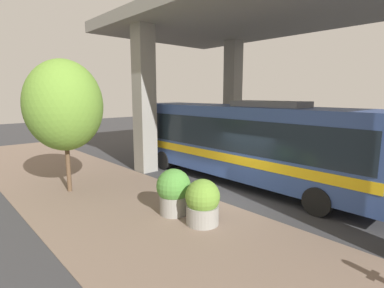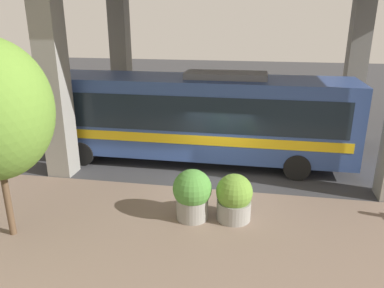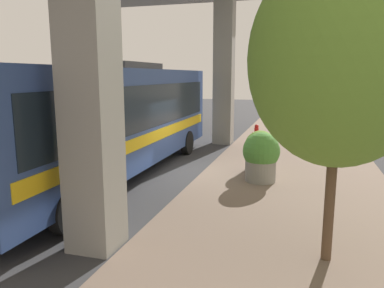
{
  "view_description": "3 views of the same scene",
  "coord_description": "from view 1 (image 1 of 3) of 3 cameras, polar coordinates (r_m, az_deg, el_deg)",
  "views": [
    {
      "loc": [
        -8.15,
        -7.19,
        4.08
      ],
      "look_at": [
        -0.74,
        0.96,
        2.22
      ],
      "focal_mm": 28.0,
      "sensor_mm": 36.0,
      "label": 1
    },
    {
      "loc": [
        -11.97,
        -1.31,
        5.87
      ],
      "look_at": [
        0.43,
        0.87,
        1.53
      ],
      "focal_mm": 35.0,
      "sensor_mm": 36.0,
      "label": 2
    },
    {
      "loc": [
        -3.27,
        12.07,
        3.34
      ],
      "look_at": [
        0.42,
        -0.31,
        0.96
      ],
      "focal_mm": 35.0,
      "sensor_mm": 36.0,
      "label": 3
    }
  ],
  "objects": [
    {
      "name": "ground_plane",
      "position": [
        11.61,
        6.0,
        -11.05
      ],
      "size": [
        80.0,
        80.0,
        0.0
      ],
      "primitive_type": "plane",
      "color": "#38383A",
      "rests_on": "ground"
    },
    {
      "name": "sidewalk_strip",
      "position": [
        9.74,
        -6.28,
        -15.19
      ],
      "size": [
        6.0,
        40.0,
        0.02
      ],
      "color": "#7A6656",
      "rests_on": "ground"
    },
    {
      "name": "overpass",
      "position": [
        14.43,
        17.94,
        21.04
      ],
      "size": [
        9.4,
        19.95,
        8.08
      ],
      "color": "gray",
      "rests_on": "ground"
    },
    {
      "name": "bus",
      "position": [
        13.83,
        9.9,
        0.97
      ],
      "size": [
        2.78,
        12.67,
        3.78
      ],
      "color": "#334C8C",
      "rests_on": "ground"
    },
    {
      "name": "planter_front",
      "position": [
        9.54,
        2.05,
        -11.09
      ],
      "size": [
        1.09,
        1.09,
        1.46
      ],
      "color": "gray",
      "rests_on": "ground"
    },
    {
      "name": "planter_middle",
      "position": [
        10.28,
        -3.51,
        -8.96
      ],
      "size": [
        1.17,
        1.17,
        1.59
      ],
      "color": "gray",
      "rests_on": "ground"
    },
    {
      "name": "street_tree_near",
      "position": [
        13.2,
        -23.2,
        6.74
      ],
      "size": [
        3.06,
        3.06,
        5.44
      ],
      "color": "brown",
      "rests_on": "ground"
    }
  ]
}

